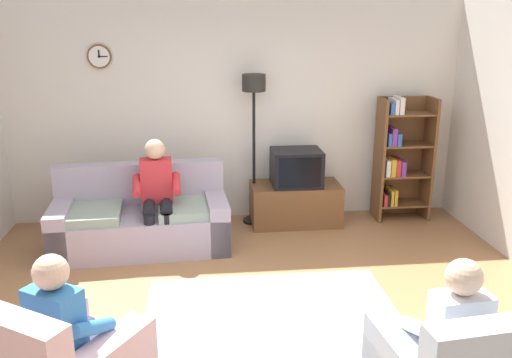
% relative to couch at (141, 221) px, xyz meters
% --- Properties ---
extents(ground_plane, '(12.00, 12.00, 0.00)m').
position_rel_couch_xyz_m(ground_plane, '(1.14, -1.71, -0.31)').
color(ground_plane, '#9E6B42').
extents(back_wall_assembly, '(6.20, 0.17, 2.70)m').
position_rel_couch_xyz_m(back_wall_assembly, '(1.13, 0.95, 1.04)').
color(back_wall_assembly, silver).
rests_on(back_wall_assembly, ground_plane).
extents(couch, '(1.95, 1.00, 0.90)m').
position_rel_couch_xyz_m(couch, '(0.00, 0.00, 0.00)').
color(couch, '#A899A8').
rests_on(couch, ground_plane).
extents(tv_stand, '(1.10, 0.56, 0.51)m').
position_rel_couch_xyz_m(tv_stand, '(1.84, 0.54, -0.06)').
color(tv_stand, brown).
rests_on(tv_stand, ground_plane).
extents(tv, '(0.60, 0.49, 0.44)m').
position_rel_couch_xyz_m(tv, '(1.84, 0.52, 0.42)').
color(tv, black).
rests_on(tv, tv_stand).
extents(bookshelf, '(0.68, 0.36, 1.57)m').
position_rel_couch_xyz_m(bookshelf, '(3.17, 0.62, 0.49)').
color(bookshelf, brown).
rests_on(bookshelf, ground_plane).
extents(floor_lamp, '(0.28, 0.28, 1.85)m').
position_rel_couch_xyz_m(floor_lamp, '(1.33, 0.64, 1.14)').
color(floor_lamp, black).
rests_on(floor_lamp, ground_plane).
extents(area_rug, '(2.20, 1.70, 0.01)m').
position_rel_couch_xyz_m(area_rug, '(1.26, -1.71, -0.31)').
color(area_rug, slate).
rests_on(area_rug, ground_plane).
extents(person_on_couch, '(0.53, 0.55, 1.24)m').
position_rel_couch_xyz_m(person_on_couch, '(0.20, -0.11, 0.39)').
color(person_on_couch, red).
rests_on(person_on_couch, ground_plane).
extents(person_in_left_armchair, '(0.61, 0.64, 1.12)m').
position_rel_couch_xyz_m(person_in_left_armchair, '(-0.19, -2.57, 0.29)').
color(person_in_left_armchair, '#3372B2').
rests_on(person_in_left_armchair, ground_plane).
extents(person_in_right_armchair, '(0.54, 0.56, 1.12)m').
position_rel_couch_xyz_m(person_in_right_armchair, '(2.19, -2.88, 0.29)').
color(person_in_right_armchair, silver).
rests_on(person_in_right_armchair, ground_plane).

